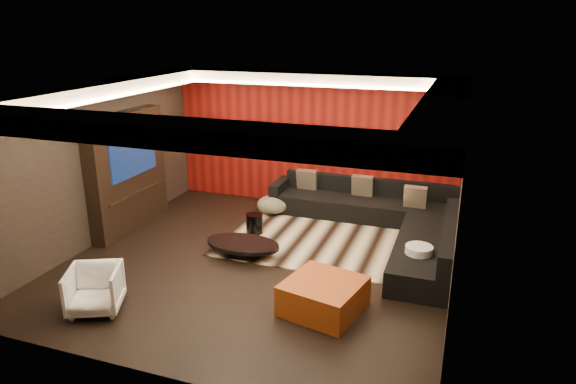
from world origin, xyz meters
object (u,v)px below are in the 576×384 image
at_px(armchair, 95,290).
at_px(orange_ottoman, 323,296).
at_px(coffee_table, 243,248).
at_px(white_side_table, 418,262).
at_px(drum_stool, 254,223).
at_px(sectional_sofa, 384,220).

bearing_deg(armchair, orange_ottoman, -5.45).
bearing_deg(coffee_table, orange_ottoman, -35.16).
height_order(white_side_table, orange_ottoman, white_side_table).
bearing_deg(white_side_table, armchair, -148.88).
distance_m(drum_stool, white_side_table, 3.11).
xyz_separation_m(coffee_table, armchair, (-1.16, -2.25, 0.18)).
distance_m(coffee_table, orange_ottoman, 2.13).
height_order(orange_ottoman, armchair, armchair).
xyz_separation_m(coffee_table, sectional_sofa, (2.08, 1.71, 0.13)).
bearing_deg(orange_ottoman, sectional_sofa, 83.49).
distance_m(orange_ottoman, armchair, 3.08).
bearing_deg(coffee_table, armchair, -117.28).
bearing_deg(white_side_table, orange_ottoman, -128.29).
distance_m(coffee_table, drum_stool, 0.94).
distance_m(drum_stool, sectional_sofa, 2.39).
relative_size(drum_stool, sectional_sofa, 0.10).
xyz_separation_m(drum_stool, orange_ottoman, (1.92, -2.15, 0.01)).
height_order(coffee_table, orange_ottoman, orange_ottoman).
bearing_deg(sectional_sofa, white_side_table, -63.67).
height_order(white_side_table, armchair, armchair).
bearing_deg(drum_stool, orange_ottoman, -48.19).
relative_size(orange_ottoman, sectional_sofa, 0.26).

